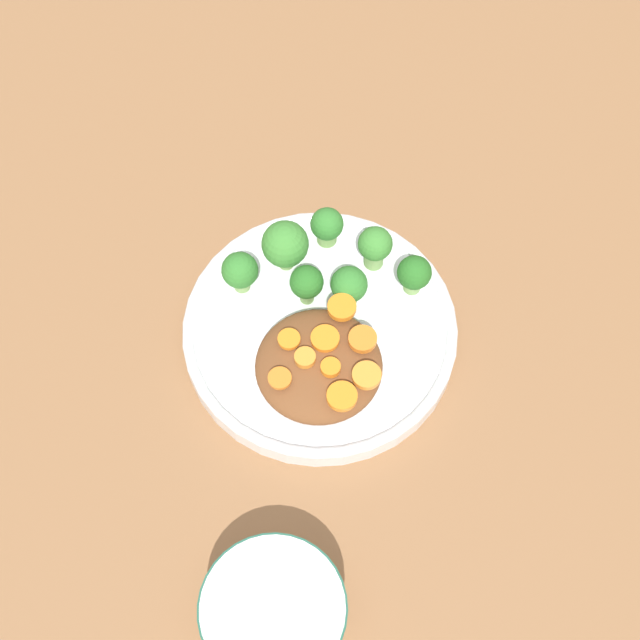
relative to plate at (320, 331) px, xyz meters
name	(u,v)px	position (x,y,z in m)	size (l,w,h in m)	color
ground_plane	(320,338)	(0.00, 0.00, -0.01)	(4.00, 4.00, 0.00)	#8C603D
plate	(320,331)	(0.00, 0.00, 0.00)	(0.26, 0.26, 0.03)	white
dip_bowl	(274,614)	(0.25, -0.08, 0.02)	(0.12, 0.12, 0.06)	white
stew_mound	(319,366)	(0.05, -0.01, 0.02)	(0.12, 0.12, 0.03)	brown
broccoli_floret_0	(375,246)	(-0.06, 0.06, 0.04)	(0.03, 0.03, 0.05)	#7FA85B
broccoli_floret_1	(240,271)	(-0.06, -0.07, 0.04)	(0.04, 0.04, 0.05)	#7FA85B
broccoli_floret_2	(307,283)	(-0.03, -0.01, 0.04)	(0.03, 0.03, 0.05)	#759E51
broccoli_floret_3	(414,274)	(-0.03, 0.09, 0.03)	(0.03, 0.03, 0.05)	#7FA85B
broccoli_floret_4	(285,245)	(-0.07, -0.02, 0.04)	(0.05, 0.05, 0.06)	#759E51
broccoli_floret_5	(327,226)	(-0.10, 0.02, 0.03)	(0.03, 0.03, 0.04)	#759E51
broccoli_floret_6	(349,286)	(-0.03, 0.03, 0.03)	(0.04, 0.04, 0.05)	#759E51
carrot_slice_0	(289,339)	(0.02, -0.03, 0.04)	(0.02, 0.02, 0.00)	orange
carrot_slice_1	(335,367)	(0.06, 0.00, 0.04)	(0.02, 0.02, 0.01)	orange
carrot_slice_2	(280,378)	(0.06, -0.05, 0.04)	(0.02, 0.02, 0.00)	orange
carrot_slice_3	(363,339)	(0.03, 0.03, 0.04)	(0.03, 0.03, 0.01)	orange
carrot_slice_4	(342,396)	(0.09, 0.01, 0.04)	(0.03, 0.03, 0.01)	orange
carrot_slice_5	(330,338)	(0.03, 0.00, 0.04)	(0.03, 0.03, 0.01)	orange
carrot_slice_6	(343,311)	(0.00, 0.02, 0.04)	(0.03, 0.03, 0.01)	orange
carrot_slice_7	(367,375)	(0.07, 0.03, 0.04)	(0.03, 0.03, 0.01)	orange
carrot_slice_8	(305,358)	(0.04, -0.02, 0.04)	(0.02, 0.02, 0.01)	orange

